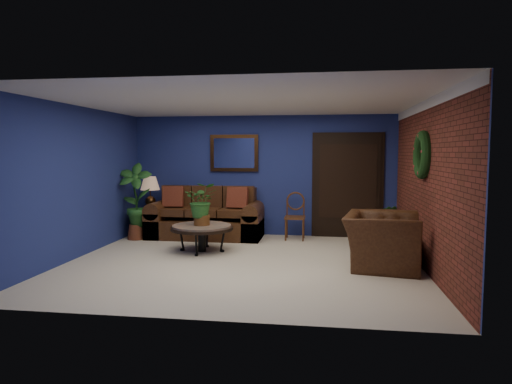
# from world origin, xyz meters

# --- Properties ---
(floor) EXTENTS (5.50, 5.50, 0.00)m
(floor) POSITION_xyz_m (0.00, 0.00, 0.00)
(floor) COLOR beige
(floor) RESTS_ON ground
(wall_back) EXTENTS (5.50, 0.04, 2.50)m
(wall_back) POSITION_xyz_m (0.00, 2.50, 1.25)
(wall_back) COLOR navy
(wall_back) RESTS_ON ground
(wall_left) EXTENTS (0.04, 5.00, 2.50)m
(wall_left) POSITION_xyz_m (-2.75, 0.00, 1.25)
(wall_left) COLOR navy
(wall_left) RESTS_ON ground
(wall_right_brick) EXTENTS (0.04, 5.00, 2.50)m
(wall_right_brick) POSITION_xyz_m (2.75, 0.00, 1.25)
(wall_right_brick) COLOR maroon
(wall_right_brick) RESTS_ON ground
(ceiling) EXTENTS (5.50, 5.00, 0.02)m
(ceiling) POSITION_xyz_m (0.00, 0.00, 2.50)
(ceiling) COLOR silver
(ceiling) RESTS_ON wall_back
(crown_molding) EXTENTS (0.03, 5.00, 0.14)m
(crown_molding) POSITION_xyz_m (2.72, 0.00, 2.43)
(crown_molding) COLOR white
(crown_molding) RESTS_ON wall_right_brick
(wall_mirror) EXTENTS (1.02, 0.06, 0.77)m
(wall_mirror) POSITION_xyz_m (-0.60, 2.46, 1.72)
(wall_mirror) COLOR #3F2511
(wall_mirror) RESTS_ON wall_back
(closet_door) EXTENTS (1.44, 0.06, 2.18)m
(closet_door) POSITION_xyz_m (1.75, 2.47, 1.05)
(closet_door) COLOR black
(closet_door) RESTS_ON wall_back
(wreath) EXTENTS (0.16, 0.72, 0.72)m
(wreath) POSITION_xyz_m (2.69, 0.05, 1.70)
(wreath) COLOR black
(wreath) RESTS_ON wall_right_brick
(sofa) EXTENTS (2.30, 0.99, 1.04)m
(sofa) POSITION_xyz_m (-1.11, 2.09, 0.34)
(sofa) COLOR #4C2C15
(sofa) RESTS_ON ground
(coffee_table) EXTENTS (1.09, 1.09, 0.47)m
(coffee_table) POSITION_xyz_m (-0.84, 0.71, 0.41)
(coffee_table) COLOR #4B4741
(coffee_table) RESTS_ON ground
(end_table) EXTENTS (0.61, 0.61, 0.56)m
(end_table) POSITION_xyz_m (-2.30, 2.05, 0.42)
(end_table) COLOR #4B4741
(end_table) RESTS_ON ground
(table_lamp) EXTENTS (0.39, 0.39, 0.66)m
(table_lamp) POSITION_xyz_m (-2.30, 2.05, 0.98)
(table_lamp) COLOR #3F2511
(table_lamp) RESTS_ON end_table
(side_chair) EXTENTS (0.40, 0.40, 0.94)m
(side_chair) POSITION_xyz_m (0.71, 2.12, 0.53)
(side_chair) COLOR #553418
(side_chair) RESTS_ON ground
(armchair) EXTENTS (1.30, 1.42, 0.81)m
(armchair) POSITION_xyz_m (2.15, 0.05, 0.41)
(armchair) COLOR #4C2C15
(armchair) RESTS_ON ground
(coffee_plant) EXTENTS (0.64, 0.58, 0.75)m
(coffee_plant) POSITION_xyz_m (-0.84, 0.71, 0.88)
(coffee_plant) COLOR brown
(coffee_plant) RESTS_ON coffee_table
(floor_plant) EXTENTS (0.44, 0.40, 0.83)m
(floor_plant) POSITION_xyz_m (2.35, 1.05, 0.43)
(floor_plant) COLOR brown
(floor_plant) RESTS_ON ground
(tall_plant) EXTENTS (0.71, 0.51, 1.53)m
(tall_plant) POSITION_xyz_m (-2.45, 1.63, 0.83)
(tall_plant) COLOR brown
(tall_plant) RESTS_ON ground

